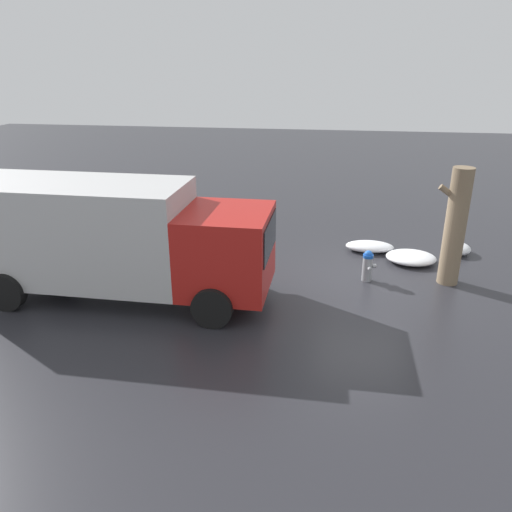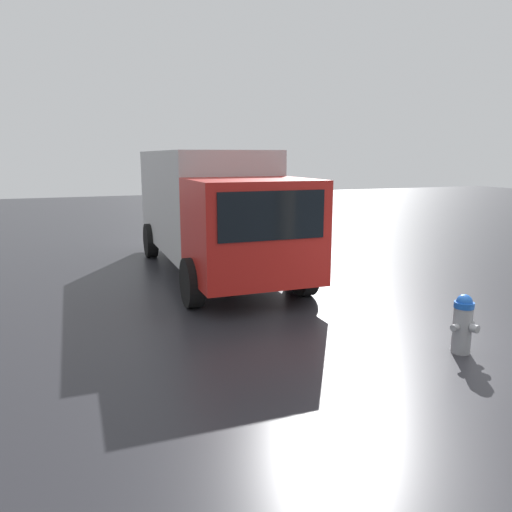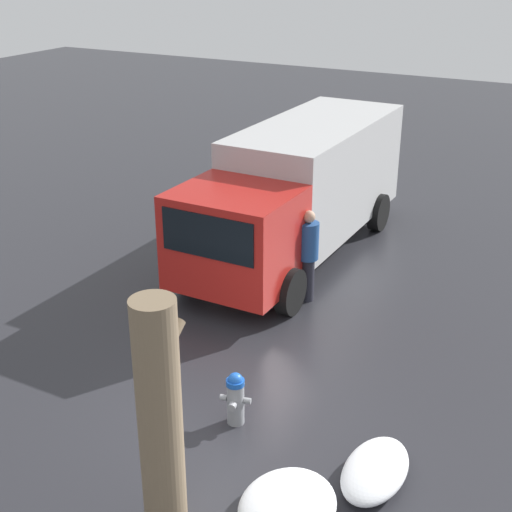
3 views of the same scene
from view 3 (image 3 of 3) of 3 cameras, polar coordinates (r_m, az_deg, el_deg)
ground_plane at (r=10.70m, az=-1.62°, el=-13.13°), size 60.00×60.00×0.00m
fire_hydrant at (r=10.44m, az=-1.66°, el=-11.26°), size 0.37×0.46×0.84m
tree_trunk at (r=8.32m, az=-7.69°, el=-12.64°), size 0.79×0.52×3.00m
delivery_truck at (r=15.61m, az=3.54°, el=5.54°), size 7.30×2.55×2.79m
pedestrian at (r=13.60m, az=4.17°, el=0.30°), size 0.40×0.40×1.85m
snow_pile_curbside at (r=9.19m, az=2.54°, el=-19.34°), size 1.40×1.16×0.30m
snow_pile_by_tree at (r=9.78m, az=9.52°, el=-16.54°), size 1.43×0.79×0.30m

